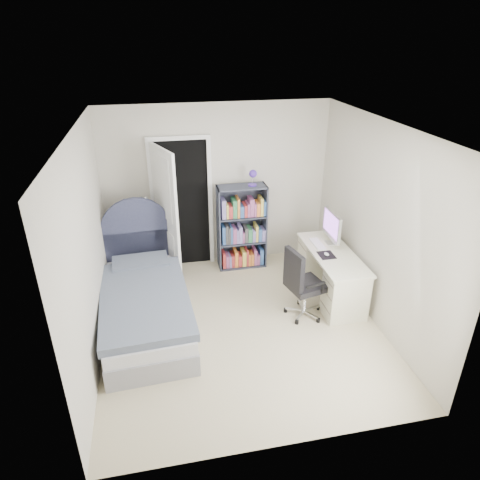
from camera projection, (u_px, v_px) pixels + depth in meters
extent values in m
cube|color=tan|center=(241.00, 327.00, 5.48)|extent=(3.40, 3.60, 0.05)
cube|color=white|center=(242.00, 125.00, 4.35)|extent=(3.40, 3.60, 0.05)
cube|color=beige|center=(217.00, 187.00, 6.52)|extent=(3.40, 0.05, 2.50)
cube|color=beige|center=(290.00, 338.00, 3.31)|extent=(3.40, 0.05, 2.50)
cube|color=beige|center=(85.00, 252.00, 4.60)|extent=(0.05, 3.60, 2.50)
cube|color=beige|center=(379.00, 225.00, 5.22)|extent=(0.05, 3.60, 2.50)
cube|color=black|center=(182.00, 205.00, 6.50)|extent=(0.80, 0.01, 2.00)
cube|color=white|center=(154.00, 208.00, 6.40)|extent=(0.06, 0.06, 2.00)
cube|color=white|center=(210.00, 204.00, 6.56)|extent=(0.06, 0.06, 2.00)
cube|color=white|center=(178.00, 138.00, 6.03)|extent=(0.92, 0.06, 0.06)
cube|color=white|center=(166.00, 217.00, 6.10)|extent=(0.32, 0.76, 2.00)
cube|color=gray|center=(147.00, 317.00, 5.40)|extent=(1.12, 2.16, 0.27)
cube|color=silver|center=(145.00, 303.00, 5.31)|extent=(1.10, 2.12, 0.17)
cube|color=slate|center=(145.00, 299.00, 5.16)|extent=(1.14, 1.85, 0.11)
cube|color=slate|center=(141.00, 264.00, 5.90)|extent=(0.77, 0.46, 0.13)
cube|color=#33364F|center=(140.00, 257.00, 6.23)|extent=(1.00, 0.12, 0.84)
cylinder|color=#33364F|center=(137.00, 231.00, 6.04)|extent=(1.00, 0.12, 1.00)
cylinder|color=#D9B986|center=(132.00, 265.00, 6.31)|extent=(0.04, 0.04, 0.56)
cylinder|color=#D9B986|center=(133.00, 253.00, 6.65)|extent=(0.04, 0.04, 0.56)
cylinder|color=#D9B986|center=(159.00, 262.00, 6.38)|extent=(0.04, 0.04, 0.56)
cylinder|color=#D9B986|center=(158.00, 251.00, 6.72)|extent=(0.04, 0.04, 0.56)
cube|color=#D9B986|center=(144.00, 242.00, 6.40)|extent=(0.44, 0.44, 0.03)
cube|color=#D9B986|center=(146.00, 262.00, 6.55)|extent=(0.40, 0.40, 0.02)
cube|color=#B24C33|center=(140.00, 241.00, 6.38)|extent=(0.18, 0.24, 0.03)
cube|color=#3F598C|center=(139.00, 239.00, 6.37)|extent=(0.17, 0.23, 0.03)
cube|color=#D8CC7F|center=(139.00, 237.00, 6.35)|extent=(0.16, 0.22, 0.03)
cylinder|color=silver|center=(149.00, 269.00, 6.74)|extent=(0.18, 0.18, 0.02)
cylinder|color=silver|center=(146.00, 234.00, 6.47)|extent=(0.01, 0.01, 1.22)
sphere|color=silver|center=(146.00, 199.00, 6.19)|extent=(0.07, 0.07, 0.07)
cube|color=#343847|center=(219.00, 229.00, 6.53)|extent=(0.02, 0.32, 1.33)
cube|color=#343847|center=(264.00, 225.00, 6.66)|extent=(0.02, 0.32, 1.33)
cube|color=#343847|center=(242.00, 187.00, 6.30)|extent=(0.74, 0.32, 0.02)
cube|color=#343847|center=(242.00, 264.00, 6.88)|extent=(0.74, 0.32, 0.02)
cube|color=#343847|center=(240.00, 223.00, 6.73)|extent=(0.74, 0.01, 1.33)
cube|color=#343847|center=(242.00, 241.00, 6.70)|extent=(0.70, 0.30, 0.02)
cube|color=#343847|center=(242.00, 216.00, 6.51)|extent=(0.70, 0.30, 0.02)
cylinder|color=#4A26A8|center=(252.00, 185.00, 6.32)|extent=(0.13, 0.13, 0.02)
cylinder|color=silver|center=(252.00, 179.00, 6.28)|extent=(0.02, 0.02, 0.17)
sphere|color=#4A26A8|center=(253.00, 174.00, 6.21)|extent=(0.12, 0.12, 0.12)
cube|color=#B23333|center=(223.00, 259.00, 6.74)|extent=(0.05, 0.22, 0.24)
cube|color=#994C7F|center=(227.00, 260.00, 6.76)|extent=(0.05, 0.22, 0.20)
cube|color=#7F72B2|center=(230.00, 260.00, 6.77)|extent=(0.03, 0.22, 0.19)
cube|color=#B23333|center=(232.00, 259.00, 6.78)|extent=(0.04, 0.22, 0.20)
cube|color=orange|center=(235.00, 257.00, 6.78)|extent=(0.05, 0.22, 0.26)
cube|color=#B23333|center=(239.00, 259.00, 6.80)|extent=(0.06, 0.22, 0.18)
cube|color=#D8BF4C|center=(243.00, 257.00, 6.80)|extent=(0.06, 0.22, 0.24)
cube|color=#B23333|center=(246.00, 256.00, 6.81)|extent=(0.03, 0.22, 0.27)
cube|color=orange|center=(249.00, 258.00, 6.83)|extent=(0.04, 0.22, 0.19)
cube|color=orange|center=(251.00, 257.00, 6.84)|extent=(0.04, 0.22, 0.19)
cube|color=#994C7F|center=(254.00, 255.00, 6.83)|extent=(0.04, 0.22, 0.26)
cube|color=#994C7F|center=(257.00, 257.00, 6.86)|extent=(0.04, 0.22, 0.17)
cube|color=#335999|center=(260.00, 255.00, 6.85)|extent=(0.05, 0.22, 0.26)
cube|color=#335999|center=(223.00, 234.00, 6.55)|extent=(0.05, 0.22, 0.29)
cube|color=#3F3F3F|center=(226.00, 233.00, 6.56)|extent=(0.04, 0.22, 0.30)
cube|color=#3F3F3F|center=(229.00, 234.00, 6.57)|extent=(0.03, 0.22, 0.26)
cube|color=#335999|center=(231.00, 233.00, 6.58)|extent=(0.03, 0.22, 0.27)
cube|color=#994C7F|center=(234.00, 234.00, 6.59)|extent=(0.05, 0.22, 0.24)
cube|color=#7F72B2|center=(237.00, 235.00, 6.61)|extent=(0.03, 0.22, 0.22)
cube|color=#7F72B2|center=(240.00, 233.00, 6.60)|extent=(0.05, 0.22, 0.27)
cube|color=#994C7F|center=(242.00, 235.00, 6.63)|extent=(0.03, 0.22, 0.17)
cube|color=#3F3F3F|center=(245.00, 233.00, 6.63)|extent=(0.05, 0.22, 0.24)
cube|color=#337F4C|center=(249.00, 234.00, 6.64)|extent=(0.06, 0.22, 0.21)
cube|color=#7F72B2|center=(253.00, 234.00, 6.66)|extent=(0.05, 0.22, 0.19)
cube|color=#D8BF4C|center=(256.00, 232.00, 6.65)|extent=(0.03, 0.22, 0.26)
cube|color=#335999|center=(259.00, 233.00, 6.67)|extent=(0.05, 0.22, 0.20)
cube|color=#7F72B2|center=(263.00, 233.00, 6.69)|extent=(0.06, 0.22, 0.18)
cube|color=#7F72B2|center=(223.00, 208.00, 6.37)|extent=(0.06, 0.22, 0.29)
cube|color=#D8BF4C|center=(226.00, 210.00, 6.39)|extent=(0.03, 0.22, 0.22)
cube|color=#B23333|center=(230.00, 211.00, 6.41)|extent=(0.06, 0.22, 0.19)
cube|color=#337F4C|center=(234.00, 208.00, 6.40)|extent=(0.06, 0.22, 0.27)
cube|color=orange|center=(237.00, 207.00, 6.40)|extent=(0.03, 0.22, 0.30)
cube|color=#335999|center=(241.00, 210.00, 6.44)|extent=(0.06, 0.22, 0.17)
cube|color=#B23333|center=(245.00, 209.00, 6.45)|extent=(0.04, 0.22, 0.19)
cube|color=#994C7F|center=(247.00, 209.00, 6.45)|extent=(0.03, 0.22, 0.21)
cube|color=#994C7F|center=(251.00, 206.00, 6.44)|extent=(0.06, 0.22, 0.28)
cube|color=#994C7F|center=(254.00, 208.00, 6.47)|extent=(0.03, 0.22, 0.21)
cube|color=orange|center=(257.00, 208.00, 6.48)|extent=(0.05, 0.22, 0.20)
cube|color=#D8BF4C|center=(260.00, 205.00, 6.47)|extent=(0.04, 0.22, 0.28)
cube|color=#335999|center=(264.00, 207.00, 6.49)|extent=(0.05, 0.22, 0.23)
cube|color=beige|center=(333.00, 254.00, 5.80)|extent=(0.56, 1.40, 0.03)
cube|color=beige|center=(345.00, 295.00, 5.51)|extent=(0.52, 0.37, 0.65)
cube|color=beige|center=(318.00, 259.00, 6.38)|extent=(0.52, 0.37, 0.65)
cube|color=silver|center=(331.00, 243.00, 6.05)|extent=(0.15, 0.15, 0.01)
cube|color=silver|center=(334.00, 236.00, 6.01)|extent=(0.03, 0.06, 0.21)
cube|color=silver|center=(332.00, 225.00, 5.93)|extent=(0.04, 0.52, 0.37)
cube|color=#B761ED|center=(331.00, 224.00, 5.91)|extent=(0.00, 0.47, 0.30)
cube|color=white|center=(318.00, 244.00, 6.01)|extent=(0.12, 0.37, 0.02)
cube|color=black|center=(326.00, 255.00, 5.73)|extent=(0.21, 0.24, 0.00)
ellipsoid|color=white|center=(327.00, 254.00, 5.72)|extent=(0.06, 0.09, 0.03)
cube|color=silver|center=(311.00, 308.00, 5.71)|extent=(0.25, 0.09, 0.02)
cylinder|color=black|center=(319.00, 308.00, 5.77)|extent=(0.06, 0.06, 0.05)
cube|color=silver|center=(301.00, 305.00, 5.77)|extent=(0.05, 0.25, 0.02)
cylinder|color=black|center=(299.00, 302.00, 5.89)|extent=(0.06, 0.06, 0.05)
cube|color=silver|center=(295.00, 310.00, 5.69)|extent=(0.24, 0.13, 0.02)
cylinder|color=black|center=(285.00, 310.00, 5.72)|extent=(0.06, 0.06, 0.05)
cube|color=silver|center=(300.00, 315.00, 5.57)|extent=(0.19, 0.21, 0.02)
cylinder|color=black|center=(297.00, 322.00, 5.49)|extent=(0.06, 0.06, 0.05)
cube|color=silver|center=(311.00, 314.00, 5.59)|extent=(0.16, 0.23, 0.02)
cylinder|color=black|center=(318.00, 320.00, 5.52)|extent=(0.06, 0.06, 0.05)
cylinder|color=silver|center=(305.00, 299.00, 5.58)|extent=(0.05, 0.05, 0.37)
cube|color=black|center=(306.00, 285.00, 5.49)|extent=(0.52, 0.52, 0.08)
cube|color=black|center=(294.00, 269.00, 5.29)|extent=(0.15, 0.40, 0.49)
cube|color=black|center=(316.00, 285.00, 5.23)|extent=(0.27, 0.10, 0.03)
cube|color=black|center=(296.00, 268.00, 5.61)|extent=(0.27, 0.10, 0.03)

